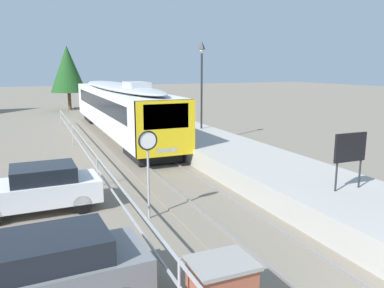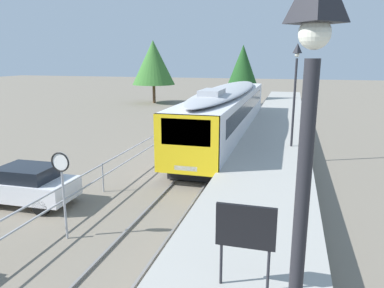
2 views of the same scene
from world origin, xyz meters
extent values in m
plane|color=slate|center=(-3.00, 22.00, 0.00)|extent=(160.00, 160.00, 0.00)
cube|color=slate|center=(0.00, 22.00, 0.03)|extent=(3.20, 60.00, 0.06)
cube|color=slate|center=(-0.72, 22.00, 0.10)|extent=(0.08, 60.00, 0.08)
cube|color=slate|center=(0.72, 22.00, 0.10)|extent=(0.08, 60.00, 0.08)
cube|color=silver|center=(0.00, 23.13, 1.96)|extent=(2.80, 20.04, 2.55)
cube|color=yellow|center=(0.00, 13.21, 1.96)|extent=(2.80, 0.24, 2.55)
cube|color=black|center=(0.00, 13.13, 2.53)|extent=(2.13, 0.08, 1.12)
cube|color=black|center=(0.00, 23.13, 2.37)|extent=(2.82, 16.84, 0.92)
ellipsoid|color=#B2B5BA|center=(0.00, 23.13, 3.42)|extent=(2.69, 19.24, 0.44)
cube|color=#B2B5BA|center=(0.00, 18.12, 3.70)|extent=(1.10, 2.20, 0.36)
cube|color=#EAE5C6|center=(0.00, 13.14, 0.97)|extent=(1.00, 0.10, 0.20)
cube|color=black|center=(0.00, 15.51, 0.42)|extent=(2.24, 3.20, 0.55)
cube|color=black|center=(0.00, 30.75, 0.42)|extent=(2.24, 3.20, 0.55)
cube|color=#A8A59E|center=(3.25, 22.00, 0.45)|extent=(3.90, 60.00, 0.90)
cylinder|color=#232328|center=(4.27, 18.71, 3.20)|extent=(0.12, 0.12, 4.60)
pyramid|color=#232328|center=(4.27, 18.71, 6.00)|extent=(0.34, 0.34, 0.50)
sphere|color=silver|center=(4.27, 18.71, 5.68)|extent=(0.24, 0.24, 0.24)
cylinder|color=#232328|center=(2.94, 5.72, 1.35)|extent=(0.06, 0.06, 0.90)
cylinder|color=#232328|center=(3.90, 5.72, 1.35)|extent=(0.06, 0.06, 0.90)
cube|color=black|center=(3.42, 5.72, 2.25)|extent=(1.20, 0.08, 0.90)
cylinder|color=#9EA0A5|center=(-2.38, 8.02, 1.10)|extent=(0.07, 0.07, 2.20)
cylinder|color=white|center=(-2.38, 8.00, 2.50)|extent=(0.60, 0.03, 0.60)
torus|color=black|center=(-2.38, 7.99, 2.50)|extent=(0.61, 0.05, 0.61)
cube|color=gray|center=(-2.52, 2.82, 1.09)|extent=(1.21, 0.99, 0.08)
cube|color=#9EA0A5|center=(-3.30, 12.00, 1.20)|extent=(0.05, 36.00, 0.05)
cube|color=#9EA0A5|center=(-3.30, 12.00, 0.69)|extent=(0.05, 36.00, 0.05)
cylinder|color=#9EA0A5|center=(-3.30, 12.00, 0.62)|extent=(0.06, 0.06, 1.25)
cylinder|color=#9EA0A5|center=(-3.30, 21.00, 0.62)|extent=(0.06, 0.06, 1.25)
cylinder|color=#9EA0A5|center=(-3.30, 30.00, 0.62)|extent=(0.06, 0.06, 1.25)
cube|color=slate|center=(-5.60, 4.31, 0.67)|extent=(4.08, 1.94, 0.72)
cube|color=black|center=(-5.35, 4.32, 1.28)|extent=(2.07, 1.64, 0.50)
cylinder|color=black|center=(-4.32, 5.15, 0.31)|extent=(0.63, 0.23, 0.62)
cube|color=white|center=(-5.60, 10.01, 0.67)|extent=(4.04, 1.85, 0.72)
cube|color=black|center=(-5.35, 10.02, 1.28)|extent=(2.04, 1.59, 0.50)
cylinder|color=black|center=(-4.26, 9.26, 0.31)|extent=(0.62, 0.21, 0.62)
cylinder|color=black|center=(-4.30, 10.82, 0.31)|extent=(0.62, 0.21, 0.62)
cylinder|color=brown|center=(-1.47, 41.32, 1.00)|extent=(0.36, 0.36, 2.01)
cone|color=#1E4C1E|center=(-1.47, 41.32, 4.51)|extent=(3.79, 3.79, 5.01)
camera|label=1|loc=(-5.59, -3.00, 4.67)|focal=35.86mm
camera|label=2|loc=(4.14, -0.91, 5.50)|focal=33.82mm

